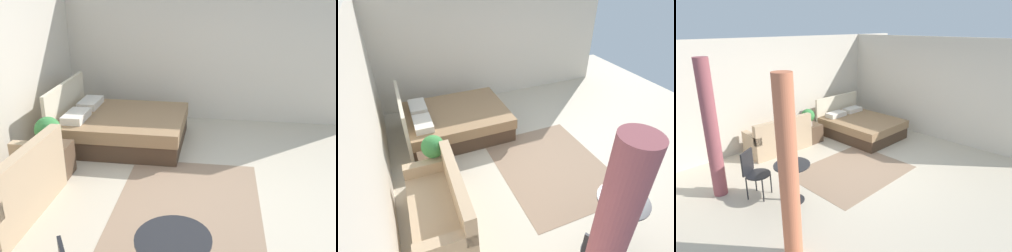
{
  "view_description": "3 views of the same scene",
  "coord_description": "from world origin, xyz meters",
  "views": [
    {
      "loc": [
        -4.22,
        -0.11,
        2.65
      ],
      "look_at": [
        0.19,
        0.5,
        0.86
      ],
      "focal_mm": 40.25,
      "sensor_mm": 36.0,
      "label": 1
    },
    {
      "loc": [
        -3.37,
        2.4,
        3.27
      ],
      "look_at": [
        0.21,
        0.85,
        0.74
      ],
      "focal_mm": 29.76,
      "sensor_mm": 36.0,
      "label": 2
    },
    {
      "loc": [
        -4.41,
        -3.59,
        2.95
      ],
      "look_at": [
        0.2,
        0.89,
        0.73
      ],
      "focal_mm": 31.39,
      "sensor_mm": 36.0,
      "label": 3
    }
  ],
  "objects": [
    {
      "name": "couch",
      "position": [
        -0.72,
        2.2,
        0.3
      ],
      "size": [
        1.54,
        0.76,
        0.87
      ],
      "color": "tan",
      "rests_on": "ground"
    },
    {
      "name": "nightstand",
      "position": [
        0.21,
        2.11,
        0.24
      ],
      "size": [
        0.47,
        0.45,
        0.47
      ],
      "color": "brown",
      "rests_on": "ground"
    },
    {
      "name": "area_rug",
      "position": [
        -0.27,
        0.19,
        0.0
      ],
      "size": [
        2.26,
        1.77,
        0.01
      ],
      "primitive_type": "cube",
      "color": "#93755B",
      "rests_on": "ground"
    },
    {
      "name": "ground_plane",
      "position": [
        0.0,
        0.0,
        -0.01
      ],
      "size": [
        8.71,
        8.7,
        0.02
      ],
      "primitive_type": "cube",
      "color": "beige"
    },
    {
      "name": "potted_plant",
      "position": [
        0.11,
        2.09,
        0.72
      ],
      "size": [
        0.35,
        0.35,
        0.45
      ],
      "color": "tan",
      "rests_on": "nightstand"
    },
    {
      "name": "bed",
      "position": [
        1.46,
        1.48,
        0.28
      ],
      "size": [
        1.6,
        2.03,
        1.01
      ],
      "color": "#473323",
      "rests_on": "ground"
    },
    {
      "name": "wall_right",
      "position": [
        2.86,
        0.0,
        1.34
      ],
      "size": [
        0.12,
        5.7,
        2.68
      ],
      "primitive_type": "cube",
      "color": "beige",
      "rests_on": "ground"
    }
  ]
}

